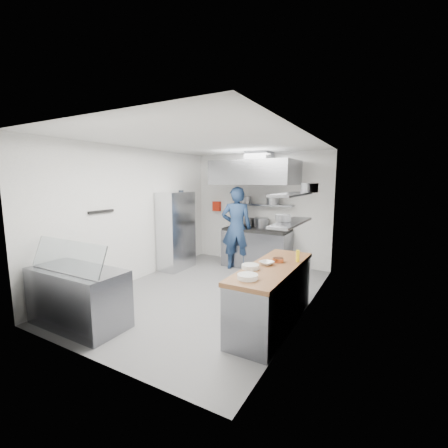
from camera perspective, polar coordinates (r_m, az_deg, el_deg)
The scene contains 35 objects.
floor at distance 5.85m, azimuth -2.93°, elevation -12.96°, with size 5.00×5.00×0.00m, color slate.
ceiling at distance 5.50m, azimuth -3.15°, elevation 15.38°, with size 5.00×5.00×0.00m, color silver.
wall_back at distance 7.72m, azimuth 6.86°, elevation 2.89°, with size 3.60×0.02×2.80m, color white.
wall_front at distance 3.66m, azimuth -24.30°, elevation -3.81°, with size 3.60×0.02×2.80m, color white.
wall_left at distance 6.63m, azimuth -16.35°, elevation 1.72°, with size 5.00×0.02×2.80m, color white.
wall_right at distance 4.80m, azimuth 15.49°, elevation -0.64°, with size 5.00×0.02×2.80m, color white.
gas_range at distance 7.47m, azimuth 6.29°, elevation -4.68°, with size 1.60×0.80×0.90m, color gray.
cooktop at distance 7.38m, azimuth 6.34°, elevation -1.04°, with size 1.57×0.78×0.06m, color black.
stock_pot_left at distance 7.79m, azimuth 4.89°, elevation 0.44°, with size 0.28×0.28×0.20m, color slate.
stock_pot_mid at distance 7.49m, azimuth 7.12°, elevation 0.25°, with size 0.36×0.36×0.24m, color slate.
over_range_shelf at distance 7.53m, azimuth 7.12°, elevation 3.66°, with size 1.60×0.30×0.04m, color gray.
shelf_pot_a at distance 7.65m, azimuth 4.17°, elevation 4.60°, with size 0.27×0.27×0.18m, color slate.
shelf_pot_b at distance 7.28m, azimuth 9.25°, elevation 4.49°, with size 0.29×0.29×0.22m, color slate.
extractor_hood at distance 7.12m, azimuth 5.97°, elevation 9.70°, with size 1.90×1.15×0.55m, color gray.
hood_duct at distance 7.35m, azimuth 6.72°, elevation 12.61°, with size 0.55×0.55×0.24m, color slate.
red_firebox at distance 8.22m, azimuth -1.40°, elevation 3.41°, with size 0.22×0.10×0.26m, color red.
chef at distance 7.17m, azimuth 2.40°, elevation -0.78°, with size 0.72×0.47×1.98m, color navy.
wire_rack at distance 7.25m, azimuth -9.09°, elevation -1.30°, with size 0.50×0.90×1.85m, color silver.
rack_bin_a at distance 7.35m, azimuth -8.60°, elevation -2.15°, with size 0.15×0.19×0.17m, color white.
rack_bin_b at distance 7.47m, azimuth -7.56°, elevation 1.92°, with size 0.13×0.17×0.15m, color yellow.
rack_jar at distance 7.25m, azimuth -8.18°, elevation 5.68°, with size 0.12×0.12×0.18m, color black.
knife_strip at distance 6.00m, azimuth -22.35°, elevation 2.21°, with size 0.04×0.55×0.05m, color black.
prep_counter_base at distance 4.59m, azimuth 9.18°, elevation -13.56°, with size 0.62×2.00×0.84m, color gray.
prep_counter_top at distance 4.44m, azimuth 9.31°, elevation -8.17°, with size 0.65×2.04×0.06m, color brown.
plate_stack_a at distance 3.81m, azimuth 4.52°, elevation -9.96°, with size 0.26×0.26×0.06m, color white.
plate_stack_b at distance 4.23m, azimuth 5.05°, elevation -8.09°, with size 0.25×0.25×0.06m, color white.
copper_pan at distance 4.63m, azimuth 10.27°, elevation -6.76°, with size 0.17×0.17×0.06m, color #BB6034.
squeeze_bottle at distance 4.68m, azimuth 13.87°, elevation -5.94°, with size 0.06×0.06×0.18m, color yellow.
mixing_bowl at distance 4.46m, azimuth 8.12°, elevation -7.35°, with size 0.20×0.20×0.05m, color white.
wall_shelf_lower at distance 4.54m, azimuth 12.68°, elevation 0.23°, with size 0.30×1.30×0.04m, color gray.
wall_shelf_upper at distance 4.51m, azimuth 12.85°, elevation 5.53°, with size 0.30×1.30×0.04m, color gray.
shelf_pot_c at distance 4.53m, azimuth 11.20°, elevation 1.14°, with size 0.23×0.23×0.10m, color slate.
shelf_pot_d at distance 4.77m, azimuth 15.98°, elevation 6.64°, with size 0.26×0.26×0.14m, color slate.
display_case at distance 4.99m, azimuth -25.97°, elevation -12.43°, with size 1.50×0.70×0.85m, color gray.
display_glass at distance 4.75m, azimuth -27.65°, elevation -5.46°, with size 1.47×0.02×0.45m, color silver.
Camera 1 is at (2.90, -4.62, 2.12)m, focal length 24.00 mm.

